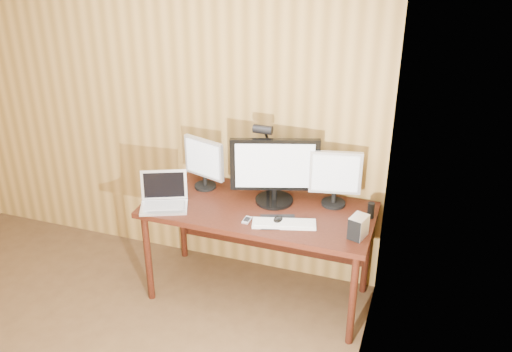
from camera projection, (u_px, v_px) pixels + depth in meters
The scene contains 12 objects.
desk at pixel (261, 218), 4.07m from camera, with size 1.60×0.70×0.75m.
monitor_center at pixel (275, 170), 3.92m from camera, with size 0.60×0.27×0.48m.
monitor_left at pixel (204, 162), 4.14m from camera, with size 0.33×0.16×0.39m.
monitor_right at pixel (335, 177), 3.90m from camera, with size 0.36×0.17×0.41m.
laptop at pixel (164, 197), 3.97m from camera, with size 0.39×0.35×0.23m.
keyboard at pixel (284, 224), 3.75m from camera, with size 0.44×0.23×0.02m.
mousepad at pixel (278, 222), 3.78m from camera, with size 0.23×0.19×0.00m, color black.
mouse at pixel (278, 219), 3.77m from camera, with size 0.06×0.10×0.04m, color black.
hard_drive at pixel (358, 227), 3.59m from camera, with size 0.12×0.15×0.15m.
phone at pixel (247, 220), 3.80m from camera, with size 0.05×0.09×0.01m.
speaker at pixel (371, 210), 3.81m from camera, with size 0.05×0.05×0.11m, color black.
desk_lamp at pixel (265, 147), 4.00m from camera, with size 0.13×0.19×0.58m.
Camera 1 is at (2.01, -1.63, 2.72)m, focal length 40.00 mm.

